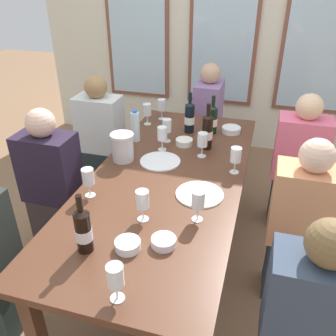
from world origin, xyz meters
TOP-DOWN VIEW (x-y plane):
  - ground_plane at (0.00, 0.00)m, footprint 12.00×12.00m
  - back_wall_with_windows at (0.00, 2.12)m, footprint 4.13×0.10m
  - dining_table at (0.00, 0.00)m, footprint 0.93×2.14m
  - white_plate_0 at (-0.10, 0.16)m, footprint 0.27×0.27m
  - white_plate_1 at (0.24, -0.15)m, footprint 0.28×0.28m
  - metal_pitcher at (-0.35, 0.12)m, footprint 0.16×0.16m
  - wine_bottle_0 at (0.16, 0.45)m, footprint 0.08×0.08m
  - wine_bottle_1 at (0.15, 0.73)m, footprint 0.08×0.08m
  - wine_bottle_2 at (-0.02, 0.69)m, footprint 0.08×0.08m
  - wine_bottle_3 at (-0.18, -0.74)m, footprint 0.08×0.08m
  - tasting_bowl_0 at (-0.01, 0.46)m, footprint 0.13×0.13m
  - tasting_bowl_1 at (0.30, 0.77)m, footprint 0.15×0.15m
  - tasting_bowl_2 at (0.16, -0.61)m, footprint 0.12×0.12m
  - tasting_bowl_3 at (0.01, -0.68)m, footprint 0.12×0.12m
  - water_bottle at (-0.37, 0.43)m, footprint 0.06×0.06m
  - wine_glass_0 at (-0.14, 0.48)m, footprint 0.07×0.07m
  - wine_glass_1 at (-0.39, 0.75)m, footprint 0.07×0.07m
  - wine_glass_2 at (0.15, 0.32)m, footprint 0.07×0.07m
  - wine_glass_3 at (0.07, -0.96)m, footprint 0.07×0.07m
  - wine_glass_4 at (-0.31, 0.89)m, footprint 0.07×0.07m
  - wine_glass_5 at (0.27, -0.38)m, footprint 0.07×0.07m
  - wine_glass_6 at (-0.14, 0.34)m, footprint 0.07×0.07m
  - wine_glass_7 at (0.40, 0.16)m, footprint 0.07×0.07m
  - wine_glass_8 at (-0.00, -0.45)m, footprint 0.07×0.07m
  - wine_glass_9 at (-0.36, -0.33)m, footprint 0.07×0.07m
  - seated_person_1 at (0.83, -0.73)m, footprint 0.38×0.24m
  - seated_person_2 at (-0.83, -0.04)m, footprint 0.38×0.24m
  - seated_person_3 at (0.83, -0.02)m, footprint 0.38×0.24m
  - seated_person_4 at (-0.83, 0.75)m, footprint 0.38×0.24m
  - seated_person_5 at (0.83, 0.74)m, footprint 0.38×0.24m
  - seated_person_6 at (0.00, 1.42)m, footprint 0.24×0.38m

SIDE VIEW (x-z plane):
  - ground_plane at x=0.00m, z-range 0.00..0.00m
  - seated_person_1 at x=0.83m, z-range -0.03..1.08m
  - seated_person_2 at x=-0.83m, z-range -0.03..1.08m
  - seated_person_3 at x=0.83m, z-range -0.03..1.08m
  - seated_person_4 at x=-0.83m, z-range -0.03..1.08m
  - seated_person_5 at x=0.83m, z-range -0.03..1.08m
  - seated_person_6 at x=0.00m, z-range -0.03..1.08m
  - dining_table at x=0.00m, z-range 0.30..1.04m
  - white_plate_0 at x=-0.10m, z-range 0.74..0.75m
  - white_plate_1 at x=0.24m, z-range 0.74..0.75m
  - tasting_bowl_2 at x=0.16m, z-range 0.74..0.78m
  - tasting_bowl_0 at x=-0.01m, z-range 0.74..0.78m
  - tasting_bowl_3 at x=0.01m, z-range 0.74..0.78m
  - tasting_bowl_1 at x=0.30m, z-range 0.74..0.79m
  - metal_pitcher at x=-0.35m, z-range 0.74..0.93m
  - wine_bottle_1 at x=0.15m, z-range 0.70..1.00m
  - water_bottle at x=-0.37m, z-range 0.73..0.97m
  - wine_bottle_3 at x=-0.18m, z-range 0.70..1.00m
  - wine_glass_8 at x=0.00m, z-range 0.77..0.94m
  - wine_glass_3 at x=0.07m, z-range 0.77..0.94m
  - wine_glass_7 at x=0.40m, z-range 0.77..0.94m
  - wine_glass_1 at x=-0.39m, z-range 0.77..0.94m
  - wine_glass_0 at x=-0.14m, z-range 0.77..0.95m
  - wine_glass_2 at x=0.15m, z-range 0.77..0.95m
  - wine_glass_4 at x=-0.31m, z-range 0.77..0.95m
  - wine_glass_5 at x=0.27m, z-range 0.77..0.95m
  - wine_glass_6 at x=-0.14m, z-range 0.77..0.95m
  - wine_glass_9 at x=-0.36m, z-range 0.77..0.95m
  - wine_bottle_2 at x=-0.02m, z-range 0.70..1.02m
  - wine_bottle_0 at x=0.16m, z-range 0.70..1.04m
  - back_wall_with_windows at x=0.00m, z-range 0.00..2.90m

